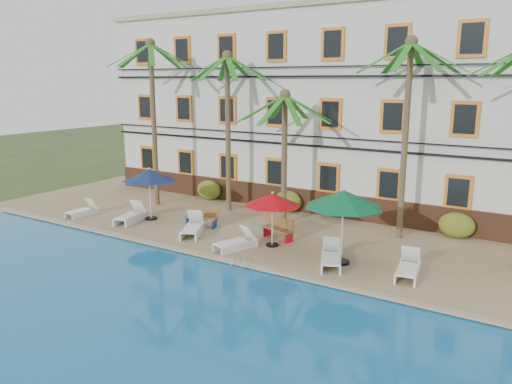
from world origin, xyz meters
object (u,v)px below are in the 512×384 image
Objects in this scene: lounger_e at (331,257)px; lounger_f at (408,268)px; lounger_a at (83,210)px; lounger_c at (193,227)px; palm_a at (153,101)px; palm_d at (407,112)px; bench_left at (202,216)px; lounger_b at (132,215)px; umbrella_blue at (149,175)px; lounger_d at (236,242)px; umbrella_red at (272,200)px; umbrella_green at (343,199)px; bench_right at (279,228)px; pool_ladder at (242,265)px; palm_b at (228,110)px; palm_c at (285,137)px.

lounger_e is 2.71m from lounger_f.
lounger_a is 6.61m from lounger_c.
palm_d is at bearing 4.77° from palm_a.
lounger_e is 1.32× the size of bench_left.
lounger_b is 1.01× the size of lounger_e.
lounger_d is at bearing -13.28° from umbrella_blue.
palm_a is 13.23m from lounger_e.
palm_d is at bearing 28.80° from lounger_c.
umbrella_blue is 1.12× the size of umbrella_red.
umbrella_green reaches higher than lounger_d.
palm_d is 11.97m from umbrella_blue.
lounger_c reaches higher than lounger_a.
umbrella_blue reaches higher than lounger_b.
bench_right is (8.56, -1.75, -5.05)m from palm_a.
umbrella_red is at bearing 5.30° from lounger_a.
lounger_e reaches higher than lounger_d.
umbrella_green is 1.33× the size of lounger_c.
lounger_a is (-14.36, -4.74, -5.06)m from palm_d.
umbrella_blue is 1.32× the size of lounger_d.
umbrella_red is (6.96, -0.33, -0.25)m from umbrella_blue.
umbrella_blue is at bearing 56.03° from lounger_b.
umbrella_red is at bearing 94.03° from pool_ladder.
lounger_f is (9.28, 0.20, -0.02)m from lounger_c.
umbrella_blue reaches higher than lounger_a.
umbrella_green reaches higher than bench_left.
umbrella_red is (4.77, -3.74, -3.21)m from palm_b.
umbrella_red reaches higher than lounger_e.
palm_d is at bearing 7.98° from palm_c.
lounger_d is (-4.16, -0.70, -2.14)m from umbrella_green.
palm_a is 12.88m from palm_d.
lounger_f is at bearing -69.66° from palm_d.
lounger_b is at bearing -123.97° from umbrella_blue.
lounger_c is at bearing -172.50° from umbrella_red.
lounger_f is 2.70× the size of pool_ladder.
palm_d reaches higher than pool_ladder.
palm_a is at bearing 149.81° from pool_ladder.
palm_a is at bearing 163.68° from lounger_e.
lounger_e is (7.66, -4.45, -4.84)m from palm_b.
bench_right is 2.11× the size of pool_ladder.
umbrella_green is at bearing 35.78° from pool_ladder.
lounger_d is at bearing -0.69° from lounger_a.
palm_a reaches higher than umbrella_blue.
lounger_a is at bearing -177.59° from lounger_f.
palm_b reaches higher than lounger_e.
palm_c is 4.28m from bench_right.
lounger_c is at bearing -0.76° from lounger_b.
palm_b reaches higher than umbrella_red.
palm_d is 4.94× the size of lounger_a.
umbrella_blue is at bearing 177.17° from lounger_f.
umbrella_blue is 1.51× the size of lounger_a.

